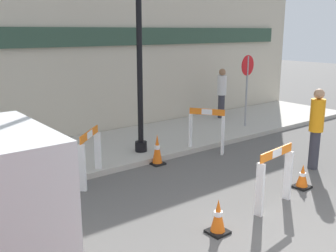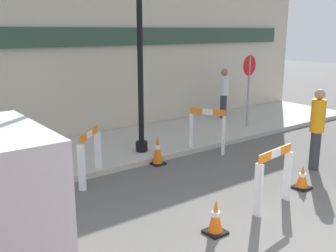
# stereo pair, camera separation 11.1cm
# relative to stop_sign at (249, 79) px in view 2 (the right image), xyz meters

# --- Properties ---
(sidewalk_slab) EXTENTS (18.00, 2.90, 0.13)m
(sidewalk_slab) POSITION_rel_stop_sign_xyz_m (-4.49, 0.63, -1.50)
(sidewalk_slab) COLOR #ADA89E
(sidewalk_slab) RESTS_ON ground_plane
(storefront_facade) EXTENTS (18.00, 0.22, 5.50)m
(storefront_facade) POSITION_rel_stop_sign_xyz_m (-4.49, 2.16, 1.19)
(storefront_facade) COLOR #BCB29E
(storefront_facade) RESTS_ON ground_plane
(stop_sign) EXTENTS (0.60, 0.09, 2.14)m
(stop_sign) POSITION_rel_stop_sign_xyz_m (0.00, 0.00, 0.00)
(stop_sign) COLOR gray
(stop_sign) RESTS_ON sidewalk_slab
(barricade_0) EXTENTS (0.59, 0.80, 1.12)m
(barricade_0) POSITION_rel_stop_sign_xyz_m (-2.53, -0.96, -0.96)
(barricade_0) COLOR white
(barricade_0) RESTS_ON ground_plane
(barricade_1) EXTENTS (0.80, 0.76, 1.07)m
(barricade_1) POSITION_rel_stop_sign_xyz_m (-5.69, -0.96, -0.97)
(barricade_1) COLOR white
(barricade_1) RESTS_ON ground_plane
(barricade_2) EXTENTS (0.99, 0.25, 1.05)m
(barricade_2) POSITION_rel_stop_sign_xyz_m (-3.75, -3.93, -0.98)
(barricade_2) COLOR white
(barricade_2) RESTS_ON ground_plane
(traffic_cone_0) EXTENTS (0.30, 0.30, 0.54)m
(traffic_cone_0) POSITION_rel_stop_sign_xyz_m (-5.15, -3.99, -1.30)
(traffic_cone_0) COLOR black
(traffic_cone_0) RESTS_ON ground_plane
(traffic_cone_1) EXTENTS (0.30, 0.30, 0.71)m
(traffic_cone_1) POSITION_rel_stop_sign_xyz_m (-4.01, -0.91, -1.22)
(traffic_cone_1) COLOR black
(traffic_cone_1) RESTS_ON ground_plane
(traffic_cone_2) EXTENTS (0.30, 0.30, 0.47)m
(traffic_cone_2) POSITION_rel_stop_sign_xyz_m (-2.62, -3.74, -1.34)
(traffic_cone_2) COLOR black
(traffic_cone_2) RESTS_ON ground_plane
(person_worker) EXTENTS (0.41, 0.41, 1.77)m
(person_worker) POSITION_rel_stop_sign_xyz_m (-1.46, -3.24, -0.59)
(person_worker) COLOR #33333D
(person_worker) RESTS_ON ground_plane
(person_pedestrian) EXTENTS (0.41, 0.41, 1.63)m
(person_pedestrian) POSITION_rel_stop_sign_xyz_m (0.26, 1.28, -0.54)
(person_pedestrian) COLOR #33333D
(person_pedestrian) RESTS_ON sidewalk_slab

